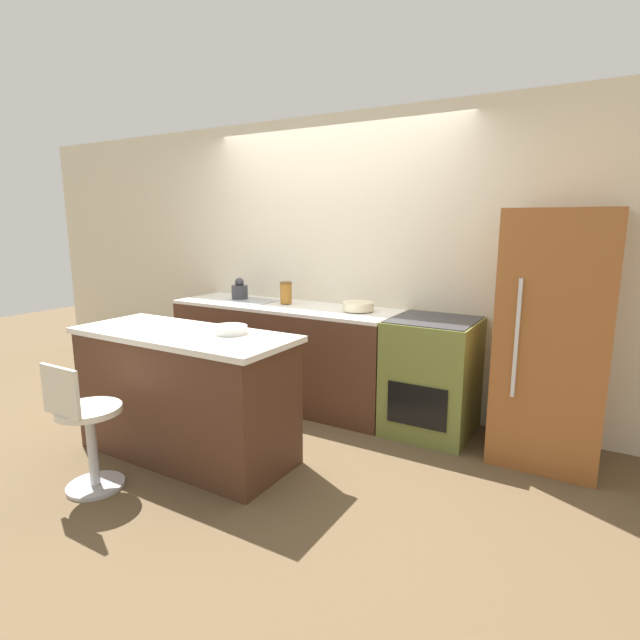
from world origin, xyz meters
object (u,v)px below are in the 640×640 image
Objects in this scene: stool_chair at (86,430)px; mixing_bowl at (358,306)px; kettle at (240,290)px; oven_range at (432,376)px; refrigerator at (554,338)px.

mixing_bowl is at bearing 66.67° from stool_chair.
kettle reaches higher than mixing_bowl.
stool_chair is 2.26m from mixing_bowl.
stool_chair is at bearing -128.22° from oven_range.
refrigerator is 1.54m from mixing_bowl.
kettle is at bearing 101.91° from stool_chair.
mixing_bowl is at bearing 176.08° from oven_range.
mixing_bowl is (-0.68, 0.05, 0.50)m from oven_range.
stool_chair is 3.17× the size of mixing_bowl.
oven_range reaches higher than stool_chair.
kettle is at bearing 178.65° from oven_range.
kettle is 0.77× the size of mixing_bowl.
refrigerator is 8.57× the size of kettle.
mixing_bowl is at bearing 178.00° from refrigerator.
refrigerator reaches higher than stool_chair.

